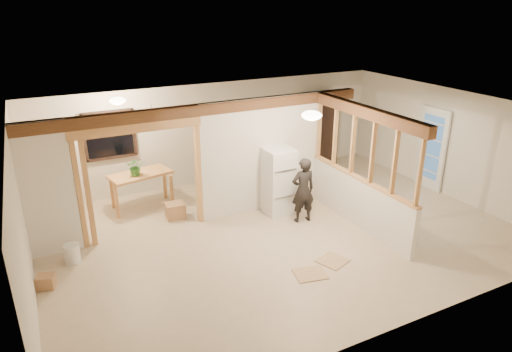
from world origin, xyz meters
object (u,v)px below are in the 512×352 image
woman (303,190)px  shop_vac (43,213)px  refrigerator (279,181)px  work_table (142,190)px  bookshelf (320,129)px

woman → shop_vac: size_ratio=2.08×
refrigerator → woman: refrigerator is taller
refrigerator → shop_vac: (-4.64, 1.50, -0.39)m
work_table → bookshelf: bearing=-5.4°
woman → bookshelf: bookshelf is taller
refrigerator → bookshelf: bookshelf is taller
work_table → woman: bearing=-49.6°
refrigerator → work_table: size_ratio=1.11×
shop_vac → bookshelf: bookshelf is taller
work_table → shop_vac: work_table is taller
work_table → shop_vac: (-2.03, -0.07, -0.08)m
shop_vac → bookshelf: size_ratio=0.33×
work_table → bookshelf: size_ratio=0.64×
woman → work_table: woman is taller
refrigerator → bookshelf: size_ratio=0.70×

